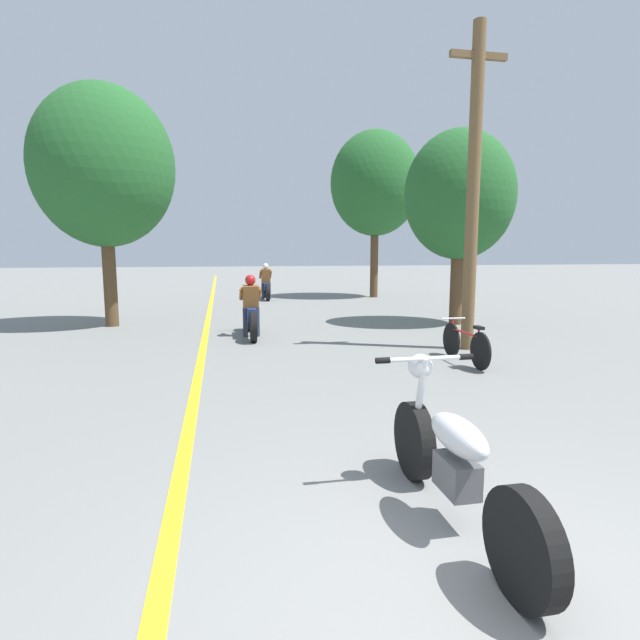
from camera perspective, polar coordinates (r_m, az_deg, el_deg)
ground_plane at (r=3.09m, az=19.55°, el=-30.29°), size 120.00×120.00×0.00m
lane_stripe_center at (r=15.10m, az=-12.59°, el=0.55°), size 0.14×48.00×0.01m
utility_pole at (r=10.02m, az=17.11°, el=14.36°), size 1.10×0.24×5.97m
roadside_tree_right_near at (r=13.40m, az=15.68°, el=13.52°), size 2.81×2.53×4.90m
roadside_tree_right_far at (r=20.80m, az=6.34°, el=15.20°), size 3.61×3.25×6.64m
roadside_tree_left at (r=13.70m, az=-23.51°, el=15.73°), size 3.38×3.04×5.87m
motorcycle_foreground at (r=3.69m, az=15.07°, el=-15.38°), size 0.80×2.19×1.08m
motorcycle_rider_lead at (r=11.16m, az=-7.89°, el=0.80°), size 0.50×2.17×1.37m
motorcycle_rider_far at (r=19.77m, az=-6.20°, el=3.92°), size 0.50×2.09×1.41m
bicycle_parked at (r=8.77m, az=16.27°, el=-2.61°), size 0.44×1.64×0.72m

